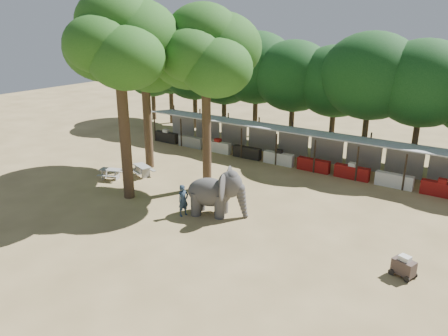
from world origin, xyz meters
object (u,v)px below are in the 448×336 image
Objects in this scene: yard_tree_left at (144,53)px; yard_tree_back at (206,52)px; handler at (183,200)px; cart_front at (404,266)px; picnic_table_near at (111,173)px; elephant at (217,192)px; yard_tree_center at (119,41)px; picnic_table_far at (142,169)px.

yard_tree_back reaches higher than yard_tree_left.
handler reaches higher than cart_front.
picnic_table_near is 1.56× the size of cart_front.
yard_tree_left is 3.06× the size of elephant.
yard_tree_center is 3.34× the size of elephant.
elephant is 2.01× the size of picnic_table_near.
picnic_table_far is at bearing 75.58° from handler.
cart_front reaches higher than picnic_table_near.
yard_tree_center reaches higher than picnic_table_near.
yard_tree_back is at bearing 114.04° from elephant.
handler reaches higher than picnic_table_far.
elephant is at bearing -25.07° from yard_tree_left.
yard_tree_left is at bearing -175.92° from cart_front.
picnic_table_near is (-9.30, 0.60, -0.87)m from elephant.
yard_tree_left reaches higher than picnic_table_far.
cart_front is at bearing -24.94° from picnic_table_near.
cart_front is (16.16, 0.13, -8.73)m from yard_tree_center.
yard_tree_left is 5.91× the size of picnic_table_far.
yard_tree_back is at bearing -178.05° from cart_front.
handler is (7.59, -5.38, -7.30)m from yard_tree_left.
elephant is at bearing -46.77° from yard_tree_back.
yard_tree_center is 5.04m from yard_tree_back.
cart_front is (11.57, 0.51, -0.42)m from handler.
picnic_table_far is at bearing 122.03° from yard_tree_center.
cart_front is (19.42, -1.25, 0.01)m from picnic_table_near.
picnic_table_far is at bearing -170.93° from cart_front.
elephant reaches higher than picnic_table_near.
elephant is 1.90m from handler.
handler is 7.39m from picnic_table_far.
picnic_table_near is at bearing 157.10° from elephant.
picnic_table_near is at bearing -94.22° from yard_tree_left.
picnic_table_far is (1.07, -1.92, -7.71)m from yard_tree_left.
yard_tree_left reaches higher than elephant.
picnic_table_near is at bearing -157.31° from yard_tree_back.
yard_tree_left is at bearing 170.54° from yard_tree_back.
yard_tree_back is 8.45m from elephant.
yard_tree_left is 6.12× the size of handler.
yard_tree_left is 21.22m from cart_front.
elephant reaches higher than picnic_table_far.
yard_tree_back is 10.55m from picnic_table_near.
elephant is 3.14× the size of cart_front.
picnic_table_near is 2.17m from picnic_table_far.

